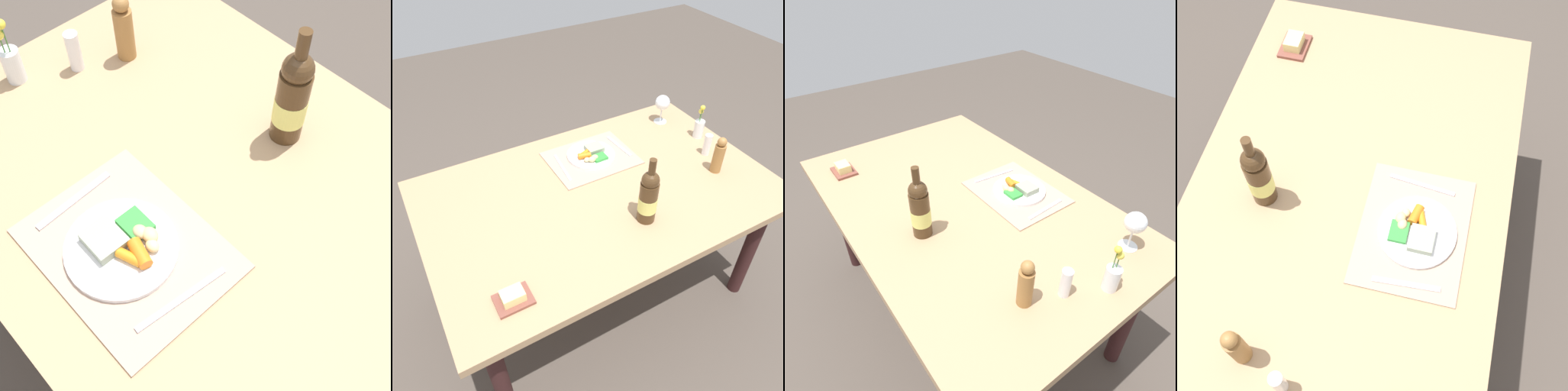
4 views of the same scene
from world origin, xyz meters
TOP-DOWN VIEW (x-y plane):
  - ground_plane at (0.00, 0.00)m, footprint 8.00×8.00m
  - dining_table at (0.00, 0.00)m, footprint 1.59×1.03m
  - placemat at (-0.09, -0.23)m, footprint 0.43×0.33m
  - dinner_plate at (-0.09, -0.24)m, footprint 0.24×0.24m
  - fork at (-0.26, -0.24)m, footprint 0.03×0.20m
  - knife at (0.08, -0.23)m, footprint 0.04×0.22m
  - pepper_mill at (-0.56, 0.15)m, footprint 0.05×0.05m
  - wine_bottle at (-0.08, 0.25)m, footprint 0.08×0.08m
  - salt_shaker at (-0.62, 0.02)m, footprint 0.04×0.04m
  - flower_vase at (-0.69, -0.12)m, footprint 0.05×0.05m

SIDE VIEW (x-z plane):
  - ground_plane at x=0.00m, z-range 0.00..0.00m
  - dining_table at x=0.00m, z-range 0.28..1.02m
  - placemat at x=-0.09m, z-range 0.74..0.75m
  - fork at x=-0.26m, z-range 0.75..0.75m
  - knife at x=0.08m, z-range 0.75..0.75m
  - dinner_plate at x=-0.09m, z-range 0.74..0.78m
  - salt_shaker at x=-0.62m, z-range 0.74..0.85m
  - flower_vase at x=-0.69m, z-range 0.71..0.90m
  - pepper_mill at x=-0.56m, z-range 0.74..0.92m
  - wine_bottle at x=-0.08m, z-range 0.71..1.02m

